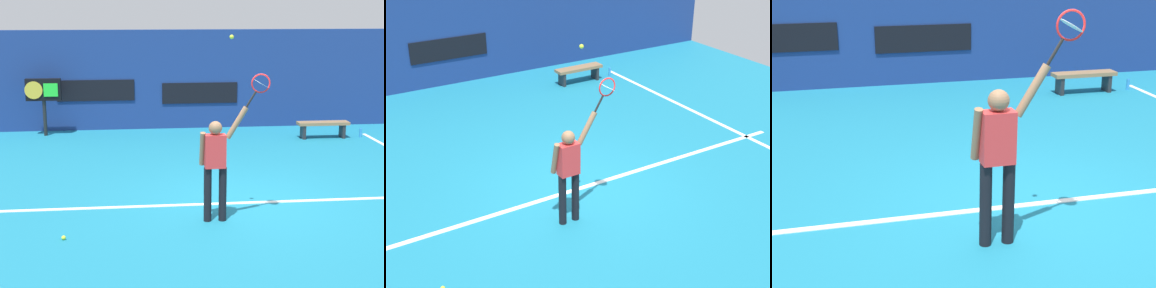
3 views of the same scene
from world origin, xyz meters
TOP-DOWN VIEW (x-y plane):
  - ground_plane at (0.00, 0.00)m, footprint 18.00×18.00m
  - back_wall at (0.00, 6.98)m, footprint 18.00×0.20m
  - sponsor_banner_center at (0.00, 6.86)m, footprint 2.20×0.03m
  - court_baseline at (0.00, -0.01)m, footprint 10.00×0.10m
  - court_sideline at (4.48, 2.00)m, footprint 0.10×7.00m
  - tennis_player at (-0.67, -0.83)m, footprint 0.78×0.31m
  - tennis_racket at (0.03, -0.84)m, footprint 0.46×0.27m
  - tennis_ball at (-0.43, -0.84)m, footprint 0.07×0.07m
  - court_bench at (3.17, 5.14)m, footprint 1.40×0.36m
  - water_bottle at (4.24, 5.14)m, footprint 0.07×0.07m
  - spare_ball at (-3.10, -1.41)m, footprint 0.07×0.07m

SIDE VIEW (x-z plane):
  - ground_plane at x=0.00m, z-range 0.00..0.00m
  - court_baseline at x=0.00m, z-range 0.00..0.01m
  - court_sideline at x=4.48m, z-range 0.00..0.01m
  - spare_ball at x=-3.10m, z-range 0.00..0.07m
  - water_bottle at x=4.24m, z-range 0.00..0.24m
  - court_bench at x=3.17m, z-range 0.11..0.56m
  - tennis_player at x=-0.67m, z-range 0.04..1.97m
  - sponsor_banner_center at x=0.00m, z-range 0.74..1.34m
  - back_wall at x=0.00m, z-range 0.00..2.86m
  - tennis_racket at x=0.03m, z-range 1.96..2.56m
  - tennis_ball at x=-0.43m, z-range 2.99..3.06m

